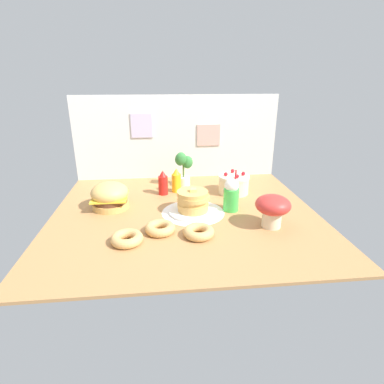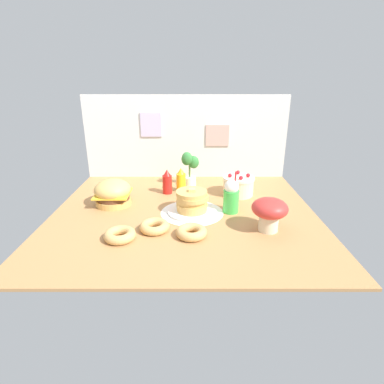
# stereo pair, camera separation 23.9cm
# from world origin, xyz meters

# --- Properties ---
(ground_plane) EXTENTS (2.05, 1.85, 0.02)m
(ground_plane) POSITION_xyz_m (0.00, 0.00, -0.01)
(ground_plane) COLOR #B27F4C
(back_wall) EXTENTS (2.05, 0.04, 0.84)m
(back_wall) POSITION_xyz_m (-0.00, 0.92, 0.42)
(back_wall) COLOR silver
(back_wall) RESTS_ON ground_plane
(doily_mat) EXTENTS (0.49, 0.49, 0.00)m
(doily_mat) POSITION_xyz_m (0.06, -0.01, 0.00)
(doily_mat) COLOR white
(doily_mat) RESTS_ON ground_plane
(burger) EXTENTS (0.30, 0.30, 0.21)m
(burger) POSITION_xyz_m (-0.59, 0.16, 0.10)
(burger) COLOR #DBA859
(burger) RESTS_ON ground_plane
(pancake_stack) EXTENTS (0.38, 0.38, 0.20)m
(pancake_stack) POSITION_xyz_m (0.06, -0.01, 0.08)
(pancake_stack) COLOR white
(pancake_stack) RESTS_ON doily_mat
(layer_cake) EXTENTS (0.28, 0.28, 0.20)m
(layer_cake) POSITION_xyz_m (0.48, 0.38, 0.09)
(layer_cake) COLOR beige
(layer_cake) RESTS_ON ground_plane
(ketchup_bottle) EXTENTS (0.09, 0.09, 0.22)m
(ketchup_bottle) POSITION_xyz_m (-0.16, 0.42, 0.10)
(ketchup_bottle) COLOR red
(ketchup_bottle) RESTS_ON ground_plane
(mustard_bottle) EXTENTS (0.09, 0.09, 0.22)m
(mustard_bottle) POSITION_xyz_m (-0.04, 0.47, 0.10)
(mustard_bottle) COLOR yellow
(mustard_bottle) RESTS_ON ground_plane
(cream_soda_cup) EXTENTS (0.12, 0.12, 0.34)m
(cream_soda_cup) POSITION_xyz_m (0.37, 0.01, 0.13)
(cream_soda_cup) COLOR green
(cream_soda_cup) RESTS_ON ground_plane
(donut_pink_glaze) EXTENTS (0.21, 0.21, 0.06)m
(donut_pink_glaze) POSITION_xyz_m (-0.41, -0.43, 0.03)
(donut_pink_glaze) COLOR tan
(donut_pink_glaze) RESTS_ON ground_plane
(donut_chocolate) EXTENTS (0.21, 0.21, 0.06)m
(donut_chocolate) POSITION_xyz_m (-0.20, -0.30, 0.03)
(donut_chocolate) COLOR tan
(donut_chocolate) RESTS_ON ground_plane
(donut_vanilla) EXTENTS (0.21, 0.21, 0.06)m
(donut_vanilla) POSITION_xyz_m (0.06, -0.39, 0.03)
(donut_vanilla) COLOR tan
(donut_vanilla) RESTS_ON ground_plane
(potted_plant) EXTENTS (0.17, 0.13, 0.34)m
(potted_plant) POSITION_xyz_m (0.04, 0.63, 0.18)
(potted_plant) COLOR white
(potted_plant) RESTS_ON ground_plane
(mushroom_stool) EXTENTS (0.25, 0.25, 0.23)m
(mushroom_stool) POSITION_xyz_m (0.59, -0.30, 0.15)
(mushroom_stool) COLOR beige
(mushroom_stool) RESTS_ON ground_plane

